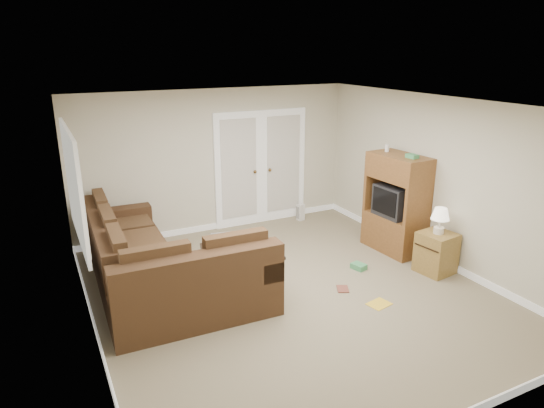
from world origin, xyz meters
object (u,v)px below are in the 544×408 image
tv_armoire (396,203)px  side_cabinet (436,249)px  coffee_table (222,267)px  sectional_sofa (156,268)px

tv_armoire → side_cabinet: tv_armoire is taller
coffee_table → side_cabinet: bearing=-8.2°
side_cabinet → sectional_sofa: bearing=154.9°
sectional_sofa → coffee_table: bearing=-1.4°
sectional_sofa → coffee_table: 0.92m
tv_armoire → side_cabinet: 1.03m
coffee_table → tv_armoire: size_ratio=0.64×
coffee_table → tv_armoire: bearing=9.2°
sectional_sofa → coffee_table: size_ratio=2.90×
sectional_sofa → tv_armoire: 3.84m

